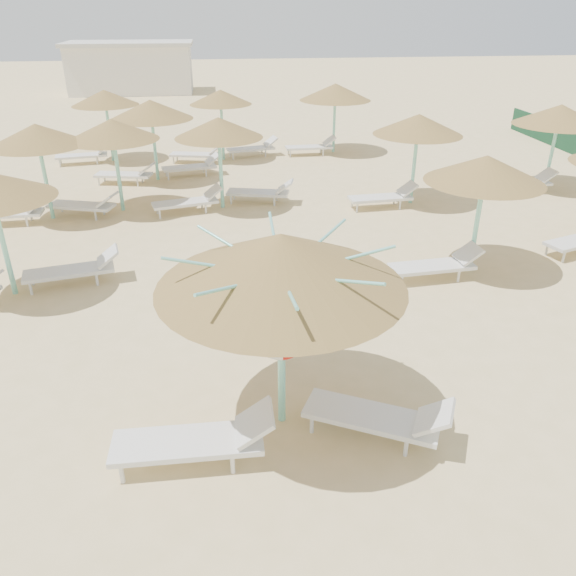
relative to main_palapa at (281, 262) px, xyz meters
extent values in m
plane|color=#E1C389|center=(-0.24, 0.23, -2.59)|extent=(120.00, 120.00, 0.00)
cylinder|color=#7DD9C8|center=(0.00, 0.00, -1.35)|extent=(0.11, 0.11, 2.50)
cone|color=olive|center=(0.00, 0.00, 0.02)|extent=(3.33, 3.33, 0.75)
cylinder|color=#7DD9C8|center=(0.00, 0.00, -0.25)|extent=(0.20, 0.20, 0.12)
cylinder|color=#7DD9C8|center=(0.77, 0.00, -0.03)|extent=(1.50, 0.04, 0.38)
cylinder|color=#7DD9C8|center=(0.54, 0.54, -0.03)|extent=(1.09, 1.09, 0.38)
cylinder|color=#7DD9C8|center=(0.00, 0.77, -0.03)|extent=(0.04, 1.50, 0.38)
cylinder|color=#7DD9C8|center=(-0.54, 0.54, -0.03)|extent=(1.09, 1.09, 0.38)
cylinder|color=#7DD9C8|center=(-0.77, 0.00, -0.03)|extent=(1.50, 0.04, 0.38)
cylinder|color=#7DD9C8|center=(-0.54, -0.54, -0.03)|extent=(1.09, 1.09, 0.38)
cylinder|color=#7DD9C8|center=(0.00, -0.76, -0.03)|extent=(0.04, 1.50, 0.38)
cylinder|color=#7DD9C8|center=(0.54, -0.54, -0.03)|extent=(1.09, 1.09, 0.38)
torus|color=red|center=(0.00, -0.10, -1.09)|extent=(0.73, 0.15, 0.73)
cylinder|color=silver|center=(-2.20, -0.97, -2.45)|extent=(0.06, 0.06, 0.30)
cylinder|color=silver|center=(-2.20, -0.44, -2.45)|extent=(0.06, 0.06, 0.30)
cylinder|color=silver|center=(-0.77, -0.98, -2.45)|extent=(0.06, 0.06, 0.30)
cylinder|color=silver|center=(-0.77, -0.45, -2.45)|extent=(0.06, 0.06, 0.30)
cube|color=silver|center=(-1.35, -0.71, -2.25)|extent=(2.02, 0.67, 0.08)
cube|color=silver|center=(-0.45, -0.72, -2.00)|extent=(0.52, 0.64, 0.39)
cylinder|color=silver|center=(0.40, -0.34, -2.45)|extent=(0.06, 0.06, 0.28)
cylinder|color=silver|center=(0.63, 0.11, -2.45)|extent=(0.06, 0.06, 0.28)
cylinder|color=silver|center=(1.60, -0.96, -2.45)|extent=(0.06, 0.06, 0.28)
cylinder|color=silver|center=(1.83, -0.51, -2.45)|extent=(0.06, 0.06, 0.28)
cube|color=silver|center=(1.23, -0.48, -2.27)|extent=(1.98, 1.43, 0.08)
cube|color=silver|center=(1.99, -0.88, -2.03)|extent=(0.71, 0.76, 0.37)
cylinder|color=#7DD9C8|center=(-5.22, 4.77, -1.44)|extent=(0.11, 0.11, 2.30)
cylinder|color=silver|center=(-4.85, 4.66, -2.45)|extent=(0.06, 0.06, 0.28)
cylinder|color=silver|center=(-4.96, 5.15, -2.45)|extent=(0.06, 0.06, 0.28)
cylinder|color=silver|center=(-3.53, 4.95, -2.45)|extent=(0.06, 0.06, 0.28)
cylinder|color=silver|center=(-3.64, 5.43, -2.45)|extent=(0.06, 0.06, 0.28)
cube|color=silver|center=(-4.12, 5.07, -2.27)|extent=(1.99, 1.00, 0.08)
cube|color=silver|center=(-3.29, 5.25, -2.03)|extent=(0.60, 0.69, 0.36)
cylinder|color=#7DD9C8|center=(-5.58, 9.58, -1.44)|extent=(0.11, 0.11, 2.30)
cone|color=olive|center=(-5.58, 9.58, -0.21)|extent=(2.60, 2.60, 0.58)
cylinder|color=#7DD9C8|center=(-5.58, 9.58, -0.44)|extent=(0.20, 0.20, 0.12)
cylinder|color=silver|center=(-6.11, 8.95, -2.45)|extent=(0.06, 0.06, 0.28)
cylinder|color=silver|center=(-6.14, 9.45, -2.45)|extent=(0.06, 0.06, 0.28)
cube|color=silver|center=(-6.68, 9.18, -2.27)|extent=(1.93, 0.70, 0.08)
cube|color=silver|center=(-5.83, 9.21, -2.03)|extent=(0.51, 0.62, 0.36)
cylinder|color=#7DD9C8|center=(-4.85, 16.19, -1.44)|extent=(0.11, 0.11, 2.30)
cone|color=olive|center=(-4.85, 16.19, -0.21)|extent=(2.50, 2.50, 0.56)
cylinder|color=#7DD9C8|center=(-4.85, 16.19, -0.44)|extent=(0.20, 0.20, 0.12)
cylinder|color=silver|center=(-6.70, 15.42, -2.45)|extent=(0.06, 0.06, 0.28)
cylinder|color=silver|center=(-6.78, 15.91, -2.45)|extent=(0.06, 0.06, 0.28)
cylinder|color=silver|center=(-5.36, 15.63, -2.45)|extent=(0.06, 0.06, 0.28)
cylinder|color=silver|center=(-5.44, 16.13, -2.45)|extent=(0.06, 0.06, 0.28)
cube|color=silver|center=(-5.95, 15.79, -2.27)|extent=(1.97, 0.91, 0.08)
cube|color=silver|center=(-5.11, 15.93, -2.03)|extent=(0.57, 0.67, 0.36)
cylinder|color=#7DD9C8|center=(-0.67, 9.94, -1.44)|extent=(0.11, 0.11, 2.30)
cone|color=olive|center=(-0.67, 9.94, -0.21)|extent=(2.55, 2.55, 0.57)
cylinder|color=#7DD9C8|center=(-0.67, 9.94, -0.44)|extent=(0.20, 0.20, 0.12)
cylinder|color=silver|center=(-2.49, 9.11, -2.45)|extent=(0.06, 0.06, 0.28)
cylinder|color=silver|center=(-2.61, 9.60, -2.45)|extent=(0.06, 0.06, 0.28)
cylinder|color=silver|center=(-1.18, 9.43, -2.45)|extent=(0.06, 0.06, 0.28)
cylinder|color=silver|center=(-1.30, 9.92, -2.45)|extent=(0.06, 0.06, 0.28)
cube|color=silver|center=(-1.77, 9.54, -2.27)|extent=(1.99, 1.05, 0.08)
cube|color=silver|center=(-0.94, 9.75, -2.03)|extent=(0.61, 0.70, 0.36)
cylinder|color=silver|center=(-0.41, 10.19, -2.45)|extent=(0.06, 0.06, 0.28)
cylinder|color=silver|center=(-0.29, 10.68, -2.45)|extent=(0.06, 0.06, 0.28)
cylinder|color=silver|center=(0.90, 9.87, -2.45)|extent=(0.06, 0.06, 0.28)
cylinder|color=silver|center=(1.02, 10.36, -2.45)|extent=(0.06, 0.06, 0.28)
cube|color=silver|center=(0.43, 10.24, -2.27)|extent=(1.99, 1.05, 0.08)
cube|color=silver|center=(1.26, 10.04, -2.03)|extent=(0.61, 0.70, 0.36)
cylinder|color=#7DD9C8|center=(-0.51, 15.81, -1.44)|extent=(0.11, 0.11, 2.30)
cone|color=olive|center=(-0.51, 15.81, -0.21)|extent=(2.37, 2.37, 0.53)
cylinder|color=#7DD9C8|center=(-0.51, 15.81, -0.44)|extent=(0.20, 0.20, 0.12)
cylinder|color=silver|center=(-2.44, 15.34, -2.45)|extent=(0.06, 0.06, 0.28)
cylinder|color=silver|center=(-2.34, 15.83, -2.45)|extent=(0.06, 0.06, 0.28)
cylinder|color=silver|center=(-1.13, 15.05, -2.45)|extent=(0.06, 0.06, 0.28)
cylinder|color=silver|center=(-1.02, 15.54, -2.45)|extent=(0.06, 0.06, 0.28)
cube|color=silver|center=(-1.61, 15.41, -2.27)|extent=(1.99, 1.02, 0.08)
cube|color=silver|center=(-0.78, 15.23, -2.03)|extent=(0.60, 0.69, 0.36)
cylinder|color=silver|center=(-0.14, 15.70, -2.45)|extent=(0.06, 0.06, 0.28)
cylinder|color=silver|center=(-0.24, 16.18, -2.45)|extent=(0.06, 0.06, 0.28)
cylinder|color=silver|center=(1.18, 15.99, -2.45)|extent=(0.06, 0.06, 0.28)
cylinder|color=silver|center=(1.07, 16.48, -2.45)|extent=(0.06, 0.06, 0.28)
cube|color=silver|center=(0.59, 16.11, -2.27)|extent=(1.99, 1.02, 0.08)
cube|color=silver|center=(1.42, 16.30, -2.03)|extent=(0.60, 0.69, 0.36)
cylinder|color=#7DD9C8|center=(4.97, 4.73, -1.44)|extent=(0.11, 0.11, 2.30)
cone|color=olive|center=(4.97, 4.73, -0.21)|extent=(2.59, 2.59, 0.58)
cylinder|color=#7DD9C8|center=(4.97, 4.73, -0.44)|extent=(0.20, 0.20, 0.12)
cylinder|color=silver|center=(3.10, 4.01, -2.45)|extent=(0.06, 0.06, 0.28)
cylinder|color=silver|center=(3.06, 4.51, -2.45)|extent=(0.06, 0.06, 0.28)
cylinder|color=silver|center=(4.44, 4.12, -2.45)|extent=(0.06, 0.06, 0.28)
cylinder|color=silver|center=(4.40, 4.62, -2.45)|extent=(0.06, 0.06, 0.28)
cube|color=silver|center=(3.87, 4.33, -2.27)|extent=(1.95, 0.78, 0.08)
cube|color=silver|center=(4.72, 4.40, -2.03)|extent=(0.53, 0.64, 0.36)
cylinder|color=#7DD9C8|center=(5.16, 9.67, -1.44)|extent=(0.11, 0.11, 2.30)
cone|color=olive|center=(5.16, 9.67, -0.20)|extent=(2.64, 2.64, 0.59)
cylinder|color=#7DD9C8|center=(5.16, 9.67, -0.44)|extent=(0.20, 0.20, 0.12)
cylinder|color=silver|center=(3.28, 8.96, -2.45)|extent=(0.06, 0.06, 0.28)
cylinder|color=silver|center=(3.25, 9.46, -2.45)|extent=(0.06, 0.06, 0.28)
cylinder|color=silver|center=(4.63, 9.06, -2.45)|extent=(0.06, 0.06, 0.28)
cylinder|color=silver|center=(4.59, 9.56, -2.45)|extent=(0.06, 0.06, 0.28)
cube|color=silver|center=(4.06, 9.27, -2.27)|extent=(1.94, 0.75, 0.08)
cube|color=silver|center=(4.91, 9.33, -2.03)|extent=(0.53, 0.63, 0.36)
cylinder|color=#7DD9C8|center=(4.06, 16.49, -1.44)|extent=(0.11, 0.11, 2.30)
cone|color=olive|center=(4.06, 16.49, -0.20)|extent=(2.86, 2.86, 0.64)
cylinder|color=#7DD9C8|center=(4.06, 16.49, -0.44)|extent=(0.20, 0.20, 0.12)
cylinder|color=silver|center=(2.17, 15.82, -2.45)|extent=(0.06, 0.06, 0.28)
cylinder|color=silver|center=(2.16, 16.32, -2.45)|extent=(0.06, 0.06, 0.28)
cylinder|color=silver|center=(3.52, 15.86, -2.45)|extent=(0.06, 0.06, 0.28)
cylinder|color=silver|center=(3.50, 16.36, -2.45)|extent=(0.06, 0.06, 0.28)
cube|color=silver|center=(2.96, 16.09, -2.27)|extent=(1.92, 0.68, 0.08)
cube|color=silver|center=(3.81, 16.12, -2.03)|extent=(0.50, 0.61, 0.36)
cylinder|color=silver|center=(7.36, 4.83, -2.45)|extent=(0.06, 0.06, 0.28)
cylinder|color=silver|center=(7.20, 5.30, -2.45)|extent=(0.06, 0.06, 0.28)
cylinder|color=#7DD9C8|center=(10.13, 10.59, -1.44)|extent=(0.11, 0.11, 2.30)
cone|color=olive|center=(10.13, 10.59, -0.20)|extent=(2.84, 2.84, 0.64)
cylinder|color=#7DD9C8|center=(10.13, 10.59, -0.44)|extent=(0.20, 0.20, 0.12)
cylinder|color=silver|center=(8.24, 9.91, -2.45)|extent=(0.06, 0.06, 0.28)
cylinder|color=silver|center=(8.23, 10.41, -2.45)|extent=(0.06, 0.06, 0.28)
cylinder|color=silver|center=(9.59, 9.96, -2.45)|extent=(0.06, 0.06, 0.28)
cylinder|color=silver|center=(9.58, 10.46, -2.45)|extent=(0.06, 0.06, 0.28)
cube|color=silver|center=(9.03, 10.19, -2.27)|extent=(1.92, 0.68, 0.08)
cube|color=silver|center=(9.88, 10.22, -2.03)|extent=(0.50, 0.61, 0.36)
cylinder|color=#7DD9C8|center=(-2.87, 13.23, -1.44)|extent=(0.11, 0.11, 2.30)
cone|color=olive|center=(-2.87, 13.23, -0.20)|extent=(2.79, 2.79, 0.63)
cylinder|color=#7DD9C8|center=(-2.87, 13.23, -0.44)|extent=(0.20, 0.20, 0.12)
cylinder|color=silver|center=(-4.81, 12.75, -2.45)|extent=(0.06, 0.06, 0.28)
cylinder|color=silver|center=(-4.71, 13.24, -2.45)|extent=(0.06, 0.06, 0.28)
cylinder|color=silver|center=(-3.49, 12.47, -2.45)|extent=(0.06, 0.06, 0.28)
cylinder|color=silver|center=(-3.38, 12.96, -2.45)|extent=(0.06, 0.06, 0.28)
cube|color=silver|center=(-3.97, 12.83, -2.27)|extent=(1.99, 1.00, 0.08)
cube|color=silver|center=(-3.14, 12.66, -2.03)|extent=(0.60, 0.69, 0.36)
cylinder|color=silver|center=(-2.51, 13.12, -2.45)|extent=(0.06, 0.06, 0.28)
cylinder|color=silver|center=(-2.61, 13.61, -2.45)|extent=(0.06, 0.06, 0.28)
cylinder|color=silver|center=(-1.18, 13.40, -2.45)|extent=(0.06, 0.06, 0.28)
cylinder|color=silver|center=(-1.29, 13.89, -2.45)|extent=(0.06, 0.06, 0.28)
cube|color=silver|center=(-1.77, 13.53, -2.27)|extent=(1.99, 1.00, 0.08)
cube|color=silver|center=(-0.94, 13.71, -2.03)|extent=(0.60, 0.69, 0.36)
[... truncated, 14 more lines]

